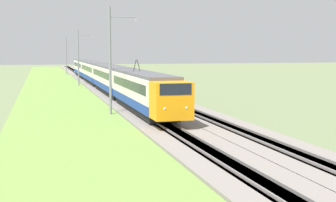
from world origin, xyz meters
The scene contains 9 objects.
ballast_main centered at (50.00, 0.00, 0.15)m, with size 240.00×4.40×0.30m.
ballast_adjacent centered at (50.00, -4.36, 0.15)m, with size 240.00×4.40×0.30m.
track_main centered at (50.00, 0.00, 0.16)m, with size 240.00×1.57×0.45m.
track_adjacent centered at (50.00, -4.36, 0.16)m, with size 240.00×1.57×0.45m.
grass_verge centered at (50.00, 5.44, 0.06)m, with size 240.00×12.60×0.12m.
passenger_train centered at (69.63, 0.00, 2.33)m, with size 79.40×2.87×4.99m.
catenary_mast_mid centered at (40.81, 2.83, 5.01)m, with size 0.22×2.56×9.73m.
catenary_mast_far centered at (77.10, 2.83, 4.74)m, with size 0.22×2.56×9.20m.
catenary_mast_distant centered at (113.40, 2.82, 4.66)m, with size 0.22×2.56×9.03m.
Camera 1 is at (-0.99, 8.90, 5.85)m, focal length 50.00 mm.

